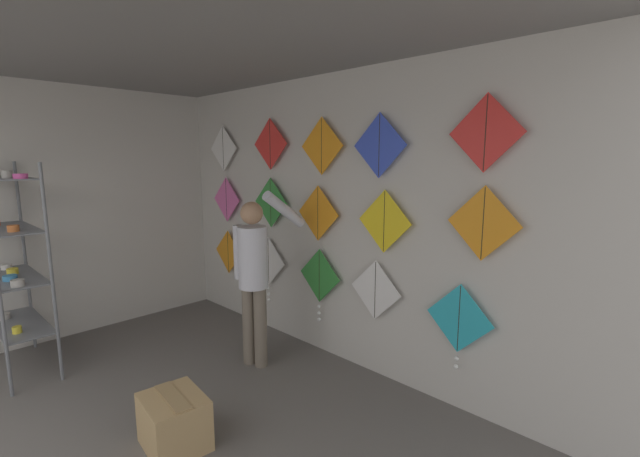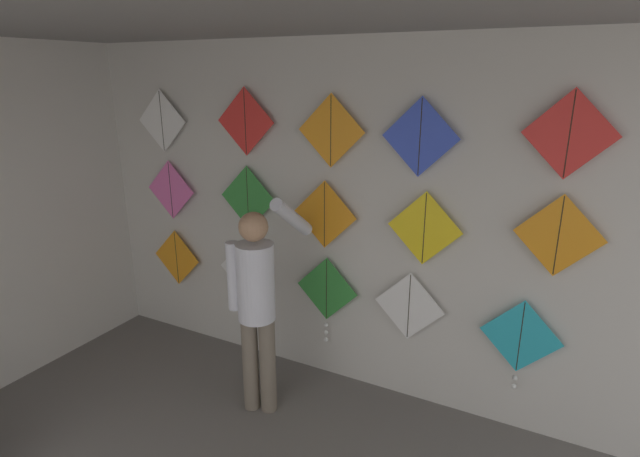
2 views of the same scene
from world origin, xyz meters
name	(u,v)px [view 2 (image 2 of 2)]	position (x,y,z in m)	size (l,w,h in m)	color
back_panel	(331,219)	(0.00, 3.96, 1.40)	(5.45, 0.06, 2.80)	beige
shopkeeper	(257,296)	(-0.25, 3.24, 0.97)	(0.42, 0.64, 1.71)	#726656
kite_0	(177,258)	(-1.63, 3.87, 0.81)	(0.55, 0.01, 0.55)	orange
kite_1	(246,274)	(-0.81, 3.87, 0.80)	(0.55, 0.04, 0.76)	white
kite_2	(327,294)	(0.01, 3.87, 0.78)	(0.55, 0.04, 0.76)	#338C38
kite_3	(409,306)	(0.72, 3.87, 0.83)	(0.55, 0.01, 0.55)	white
kite_4	(520,340)	(1.53, 3.87, 0.75)	(0.55, 0.04, 0.69)	#28B2C6
kite_5	(171,190)	(-1.63, 3.87, 1.49)	(0.55, 0.01, 0.55)	pink
kite_6	(248,198)	(-0.75, 3.87, 1.51)	(0.55, 0.01, 0.55)	#338C38
kite_7	(325,215)	(-0.01, 3.87, 1.46)	(0.55, 0.01, 0.55)	orange
kite_8	(424,229)	(0.80, 3.87, 1.46)	(0.55, 0.01, 0.55)	yellow
kite_9	(559,236)	(1.67, 3.87, 1.54)	(0.55, 0.01, 0.55)	orange
kite_10	(162,121)	(-1.66, 3.87, 2.12)	(0.55, 0.01, 0.55)	white
kite_11	(245,122)	(-0.74, 3.87, 2.16)	(0.55, 0.01, 0.55)	red
kite_12	(331,131)	(0.04, 3.87, 2.12)	(0.55, 0.01, 0.55)	orange
kite_13	(420,137)	(0.73, 3.87, 2.11)	(0.55, 0.01, 0.55)	blue
kite_14	(570,134)	(1.65, 3.87, 2.18)	(0.55, 0.01, 0.55)	red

